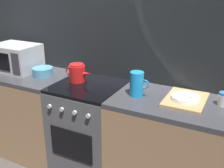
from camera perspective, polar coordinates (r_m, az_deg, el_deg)
name	(u,v)px	position (r m, az deg, el deg)	size (l,w,h in m)	color
ground_plane	(91,168)	(2.89, -4.43, -17.10)	(8.00, 8.00, 0.00)	#47423D
back_wall	(105,45)	(2.62, -1.45, 8.22)	(3.60, 0.05, 2.40)	gray
counter_left	(20,110)	(3.16, -18.82, -5.13)	(1.20, 0.60, 0.90)	#997251
stove_unit	(90,129)	(2.63, -4.72, -9.38)	(0.60, 0.63, 0.90)	#4C4C51
counter_right	(184,154)	(2.35, 14.90, -14.12)	(1.20, 0.60, 0.90)	#997251
microwave	(16,58)	(2.97, -19.52, 5.26)	(0.46, 0.35, 0.27)	#B2B2B7
kettle	(77,73)	(2.52, -7.32, 2.35)	(0.28, 0.15, 0.17)	red
mixing_bowl	(43,72)	(2.75, -14.34, 2.55)	(0.20, 0.20, 0.08)	teal
pitcher	(137,84)	(2.18, 5.25, 0.02)	(0.16, 0.11, 0.20)	#198CD8
dish_pile	(186,99)	(2.18, 15.20, -3.03)	(0.30, 0.40, 0.06)	tan
spice_jar	(223,99)	(2.18, 22.31, -2.94)	(0.08, 0.08, 0.10)	silver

